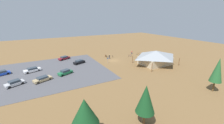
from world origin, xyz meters
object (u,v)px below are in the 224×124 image
(bicycle_orange_near_sign, at_px, (138,54))
(car_black_front_row, at_px, (79,62))
(bicycle_white_by_bin, at_px, (154,56))
(car_tan_far_end, at_px, (43,79))
(pine_mideast, at_px, (146,99))
(bicycle_blue_edge_north, at_px, (141,55))
(bicycle_black_yard_right, at_px, (155,55))
(car_green_near_entry, at_px, (65,72))
(trash_bin, at_px, (106,56))
(bike_pavilion, at_px, (156,57))
(car_maroon_end_stall, at_px, (64,58))
(car_silver_inner_stall, at_px, (15,83))
(bicycle_yellow_lone_west, at_px, (143,57))
(bicycle_green_front_row, at_px, (148,56))
(bicycle_silver_yard_left, at_px, (112,56))
(bicycle_purple_trailside, at_px, (130,56))
(car_white_by_curb, at_px, (32,70))
(pine_center, at_px, (218,70))
(lot_sign, at_px, (108,60))
(visitor_near_lot, at_px, (110,57))
(car_blue_aisle_side, at_px, (1,73))
(bicycle_teal_lone_east, at_px, (108,57))
(visitor_at_bikes, at_px, (132,52))
(pine_midwest, at_px, (85,112))

(bicycle_orange_near_sign, relative_size, car_black_front_row, 0.34)
(bicycle_white_by_bin, distance_m, car_tan_far_end, 44.70)
(pine_mideast, distance_m, bicycle_orange_near_sign, 45.16)
(car_tan_far_end, bearing_deg, bicycle_blue_edge_north, -168.39)
(bicycle_black_yard_right, bearing_deg, car_green_near_entry, 5.03)
(trash_bin, bearing_deg, bicycle_blue_edge_north, 158.24)
(bike_pavilion, bearing_deg, car_tan_far_end, -5.45)
(car_maroon_end_stall, xyz_separation_m, car_silver_inner_stall, (15.18, 17.75, 0.02))
(bicycle_yellow_lone_west, distance_m, car_tan_far_end, 39.09)
(bicycle_green_front_row, bearing_deg, bicycle_silver_yard_left, -25.75)
(bicycle_black_yard_right, distance_m, bicycle_yellow_lone_west, 7.30)
(bicycle_purple_trailside, height_order, car_white_by_curb, car_white_by_curb)
(pine_center, distance_m, car_white_by_curb, 50.03)
(bicycle_yellow_lone_west, bearing_deg, lot_sign, -1.16)
(car_silver_inner_stall, xyz_separation_m, visitor_near_lot, (-32.05, -10.45, 0.13))
(pine_mideast, height_order, bicycle_white_by_bin, pine_mideast)
(bicycle_green_front_row, bearing_deg, bicycle_purple_trailside, -30.58)
(bicycle_green_front_row, height_order, car_blue_aisle_side, car_blue_aisle_side)
(bicycle_orange_near_sign, relative_size, visitor_near_lot, 0.93)
(bicycle_teal_lone_east, xyz_separation_m, car_black_front_row, (13.01, 2.43, 0.38))
(bicycle_white_by_bin, bearing_deg, lot_sign, -3.42)
(pine_center, relative_size, bicycle_purple_trailside, 4.48)
(bicycle_white_by_bin, distance_m, car_white_by_curb, 47.16)
(bike_pavilion, bearing_deg, lot_sign, -32.11)
(lot_sign, relative_size, car_blue_aisle_side, 0.47)
(bicycle_green_front_row, relative_size, visitor_near_lot, 0.97)
(bicycle_yellow_lone_west, bearing_deg, bicycle_green_front_row, 179.89)
(bicycle_purple_trailside, relative_size, bicycle_orange_near_sign, 1.15)
(bicycle_white_by_bin, bearing_deg, pine_center, 70.80)
(bike_pavilion, xyz_separation_m, lot_sign, (14.66, -9.20, -1.48))
(visitor_near_lot, bearing_deg, pine_center, 103.75)
(visitor_near_lot, xyz_separation_m, visitor_at_bikes, (-12.51, -1.66, -0.01))
(bike_pavilion, xyz_separation_m, car_silver_inner_stall, (43.29, -3.98, -2.15))
(lot_sign, relative_size, bicycle_orange_near_sign, 1.42)
(bicycle_white_by_bin, distance_m, bicycle_orange_near_sign, 7.52)
(bicycle_purple_trailside, relative_size, car_green_near_entry, 0.39)
(pine_midwest, xyz_separation_m, bicycle_white_by_bin, (-40.21, -28.09, -4.24))
(lot_sign, distance_m, car_blue_aisle_side, 33.12)
(bicycle_silver_yard_left, relative_size, bicycle_yellow_lone_west, 0.99)
(car_white_by_curb, bearing_deg, car_maroon_end_stall, -140.85)
(car_white_by_curb, bearing_deg, lot_sign, 172.39)
(bicycle_black_yard_right, xyz_separation_m, car_maroon_end_stall, (37.13, -12.81, 0.37))
(bicycle_orange_near_sign, relative_size, bicycle_silver_yard_left, 0.99)
(bicycle_green_front_row, distance_m, car_blue_aisle_side, 52.58)
(pine_mideast, relative_size, car_green_near_entry, 1.51)
(bike_pavilion, distance_m, bicycle_blue_edge_north, 12.40)
(car_white_by_curb, bearing_deg, bicycle_green_front_row, 175.29)
(bicycle_blue_edge_north, relative_size, bicycle_orange_near_sign, 0.81)
(bicycle_green_front_row, bearing_deg, bike_pavilion, 61.14)
(car_white_by_curb, relative_size, car_silver_inner_stall, 1.11)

